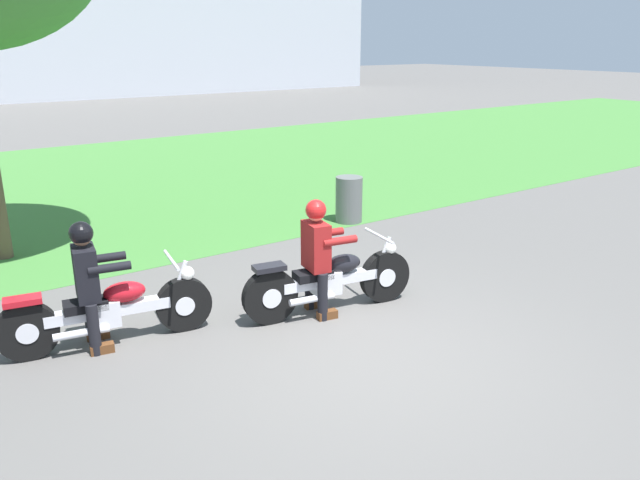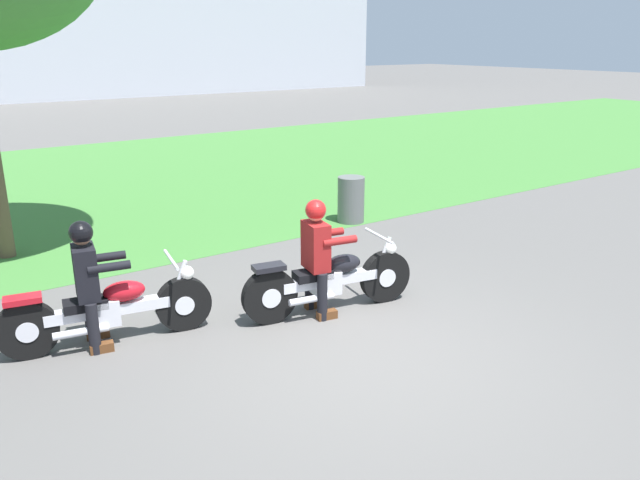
# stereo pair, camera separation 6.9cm
# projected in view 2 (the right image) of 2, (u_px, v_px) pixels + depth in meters

# --- Properties ---
(ground) EXTENTS (120.00, 120.00, 0.00)m
(ground) POSITION_uv_depth(u_px,v_px,m) (360.00, 354.00, 6.51)
(ground) COLOR #565451
(grass_verge) EXTENTS (60.00, 12.00, 0.01)m
(grass_verge) POSITION_uv_depth(u_px,v_px,m) (92.00, 185.00, 14.11)
(grass_verge) COLOR #3D7533
(grass_verge) RESTS_ON ground
(motorcycle_lead) EXTENTS (2.16, 0.71, 0.88)m
(motorcycle_lead) POSITION_uv_depth(u_px,v_px,m) (330.00, 281.00, 7.43)
(motorcycle_lead) COLOR black
(motorcycle_lead) RESTS_ON ground
(rider_lead) EXTENTS (0.60, 0.53, 1.40)m
(rider_lead) POSITION_uv_depth(u_px,v_px,m) (317.00, 249.00, 7.23)
(rider_lead) COLOR black
(rider_lead) RESTS_ON ground
(motorcycle_follow) EXTENTS (2.20, 0.72, 0.87)m
(motorcycle_follow) POSITION_uv_depth(u_px,v_px,m) (109.00, 310.00, 6.65)
(motorcycle_follow) COLOR black
(motorcycle_follow) RESTS_ON ground
(rider_follow) EXTENTS (0.60, 0.53, 1.39)m
(rider_follow) POSITION_uv_depth(u_px,v_px,m) (88.00, 275.00, 6.45)
(rider_follow) COLOR black
(rider_follow) RESTS_ON ground
(trash_can) EXTENTS (0.48, 0.48, 0.82)m
(trash_can) POSITION_uv_depth(u_px,v_px,m) (351.00, 200.00, 11.14)
(trash_can) COLOR #595E5B
(trash_can) RESTS_ON ground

